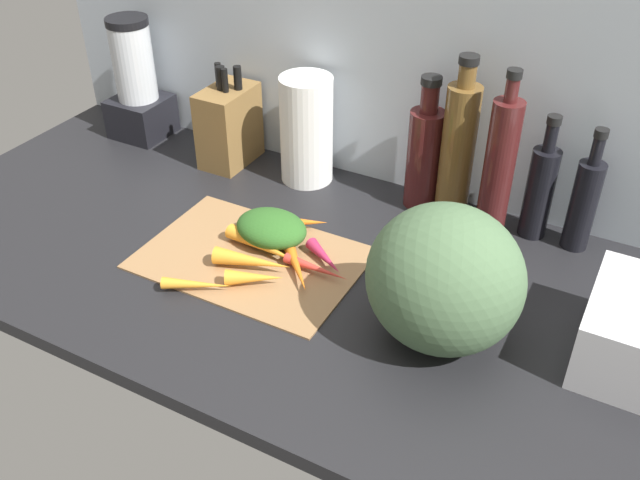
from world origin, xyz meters
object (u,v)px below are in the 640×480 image
paper_towel_roll (306,130)px  bottle_0 (424,154)px  carrot_1 (254,278)px  bottle_3 (540,190)px  bottle_2 (499,169)px  carrot_2 (316,268)px  bottle_1 (458,150)px  knife_block (229,125)px  carrot_0 (297,266)px  bottle_4 (584,202)px  carrot_4 (197,285)px  blender_appliance (137,86)px  carrot_7 (252,261)px  cutting_board (251,258)px  carrot_3 (299,222)px  carrot_6 (325,258)px  winter_squash (444,279)px  carrot_5 (263,246)px

paper_towel_roll → bottle_0: size_ratio=0.84×
carrot_1 → bottle_3: bottle_3 is taller
bottle_2 → carrot_2: bearing=-129.8°
bottle_1 → knife_block: bearing=-177.4°
carrot_0 → bottle_4: bottle_4 is taller
carrot_4 → paper_towel_roll: (-2.81, 46.61, 10.47)cm
blender_appliance → bottle_4: size_ratio=1.17×
bottle_0 → knife_block: bearing=-175.5°
bottle_4 → carrot_2: bearing=-140.7°
bottle_2 → blender_appliance: bearing=178.9°
carrot_4 → carrot_7: size_ratio=0.86×
carrot_1 → cutting_board: bearing=127.1°
carrot_2 → bottle_1: bottle_1 is taller
carrot_2 → knife_block: 50.83cm
cutting_board → carrot_1: (5.40, -7.13, 1.96)cm
carrot_7 → paper_towel_roll: bearing=102.9°
cutting_board → carrot_2: (13.91, 1.41, 1.44)cm
bottle_2 → bottle_4: 17.81cm
carrot_4 → bottle_4: bottle_4 is taller
bottle_2 → bottle_3: (7.84, 4.41, -4.86)cm
bottle_1 → bottle_4: size_ratio=1.37×
cutting_board → carrot_0: 10.60cm
carrot_1 → bottle_0: (16.23, 42.52, 9.89)cm
carrot_1 → bottle_0: 46.58cm
carrot_1 → bottle_2: (33.17, 38.12, 13.13)cm
carrot_3 → carrot_6: (10.51, -8.04, -0.22)cm
carrot_6 → bottle_0: 33.01cm
carrot_0 → blender_appliance: (-65.06, 32.95, 11.13)cm
carrot_4 → bottle_0: 55.71cm
carrot_4 → paper_towel_roll: size_ratio=0.53×
carrot_4 → winter_squash: size_ratio=0.50×
carrot_5 → carrot_7: size_ratio=1.17×
carrot_5 → blender_appliance: 64.95cm
carrot_5 → blender_appliance: size_ratio=0.59×
bottle_1 → bottle_4: (26.08, 0.99, -5.31)cm
carrot_3 → carrot_7: (-0.96, -16.23, 0.25)cm
carrot_6 → bottle_3: 45.35cm
carrot_6 → paper_towel_roll: paper_towel_roll is taller
carrot_5 → bottle_4: bearing=31.7°
cutting_board → bottle_4: (55.11, 35.17, 9.97)cm
blender_appliance → paper_towel_roll: size_ratio=1.23×
carrot_3 → bottle_4: bottle_4 is taller
cutting_board → bottle_2: (38.57, 30.99, 15.09)cm
winter_squash → bottle_3: size_ratio=0.98×
winter_squash → knife_block: (-66.56, 35.31, -3.16)cm
carrot_4 → carrot_3: bearing=76.3°
bottle_0 → cutting_board: bearing=-121.4°
carrot_0 → bottle_0: 38.59cm
carrot_5 → carrot_7: carrot_7 is taller
winter_squash → paper_towel_roll: (-46.23, 36.79, -0.32)cm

